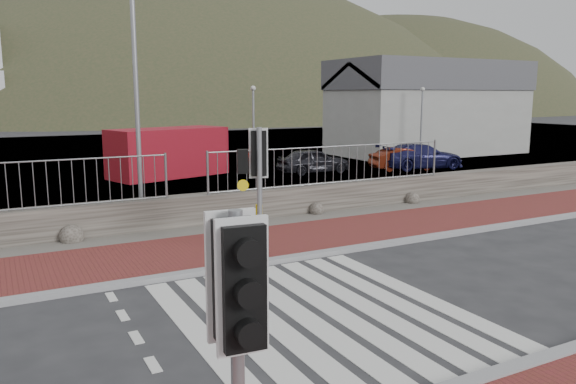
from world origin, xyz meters
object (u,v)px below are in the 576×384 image
streetlight (140,74)px  traffic_signal_far (258,165)px  car_a (313,161)px  car_c (421,156)px  shipping_container (168,152)px  traffic_signal_near (237,308)px  car_b (404,159)px

streetlight → traffic_signal_far: bearing=-56.1°
car_a → car_c: (5.62, -1.19, 0.05)m
shipping_container → car_c: bearing=-33.0°
traffic_signal_near → car_c: size_ratio=0.64×
streetlight → car_a: streetlight is taller
traffic_signal_near → car_b: (16.59, 18.10, -1.51)m
streetlight → shipping_container: size_ratio=1.43×
car_c → traffic_signal_near: bearing=144.7°
traffic_signal_far → car_c: bearing=-125.5°
car_c → shipping_container: bearing=83.1°
traffic_signal_far → car_a: 14.51m
shipping_container → car_b: 11.53m
streetlight → car_c: streetlight is taller
traffic_signal_near → streetlight: size_ratio=0.37×
streetlight → car_c: bearing=37.9°
shipping_container → car_a: bearing=-36.3°
streetlight → car_b: size_ratio=2.25×
car_b → car_c: (1.00, -0.10, 0.08)m
traffic_signal_far → streetlight: (-1.42, 4.58, 2.10)m
traffic_signal_far → car_b: bearing=-123.2°
car_a → car_b: bearing=-100.7°
car_b → car_c: bearing=-82.5°
streetlight → car_c: size_ratio=1.72×
traffic_signal_near → traffic_signal_far: traffic_signal_far is taller
traffic_signal_near → shipping_container: size_ratio=0.54×
traffic_signal_far → streetlight: 5.24m
car_c → car_a: bearing=87.1°
traffic_signal_far → car_a: (8.35, 11.76, -1.57)m
traffic_signal_far → car_b: size_ratio=0.89×
streetlight → shipping_container: (3.37, 9.40, -3.17)m
car_a → car_b: 4.74m
streetlight → car_a: (9.78, 7.18, -3.68)m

